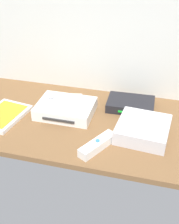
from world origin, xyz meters
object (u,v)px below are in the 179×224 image
Objects in this scene: remote_classic_pad at (62,101)px; remote_wand at (98,145)px; game_case at (3,115)px; game_console at (66,109)px; mini_computer at (143,129)px; network_router at (131,104)px.

remote_wand is at bearing -55.85° from remote_classic_pad.
game_case is 1.32× the size of remote_classic_pad.
remote_wand is (16.60, -17.20, -0.69)cm from game_console.
game_console is 23.31cm from game_case.
game_console is 1.43× the size of remote_wand.
remote_classic_pad is (-17.83, 17.24, 3.90)cm from remote_wand.
game_console is 30.53cm from mini_computer.
remote_classic_pad reaches higher than remote_wand.
mini_computer is 1.25× the size of remote_wand.
mini_computer is 0.88× the size of game_case.
mini_computer is 1.00× the size of network_router.
mini_computer is at bearing -70.32° from network_router.
network_router reaches higher than game_case.
mini_computer is 17.08cm from remote_wand.
remote_wand is (-13.23, -10.75, -1.13)cm from mini_computer.
mini_computer is 31.85cm from remote_classic_pad.
remote_classic_pad is at bearing 178.22° from game_console.
game_case is at bearing -177.88° from mini_computer.
network_router is at bearing 111.53° from mini_computer.
network_router is at bearing 104.82° from remote_wand.
remote_classic_pad is at bearing 30.76° from game_case.
game_console is at bearing -158.10° from network_router.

